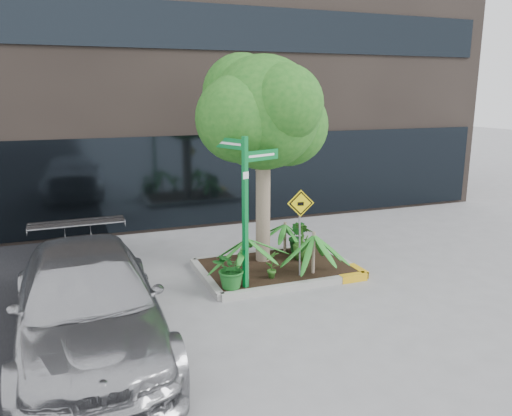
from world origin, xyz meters
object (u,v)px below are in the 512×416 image
object	(u,v)px
tree	(263,113)
cattle_sign	(300,218)
street_sign_post	(245,198)
parked_car	(88,303)

from	to	relation	value
tree	cattle_sign	xyz separation A→B (m)	(0.36, -1.17, -2.07)
tree	street_sign_post	xyz separation A→B (m)	(-0.88, -1.33, -1.53)
parked_car	street_sign_post	distance (m)	3.43
parked_car	street_sign_post	world-z (taller)	street_sign_post
tree	street_sign_post	bearing A→B (deg)	-123.50
parked_car	cattle_sign	world-z (taller)	cattle_sign
tree	parked_car	bearing A→B (deg)	-146.42
street_sign_post	cattle_sign	bearing A→B (deg)	-13.85
parked_car	cattle_sign	bearing A→B (deg)	17.32
tree	parked_car	distance (m)	5.37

